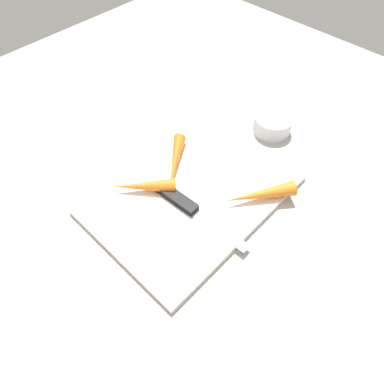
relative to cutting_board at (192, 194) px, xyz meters
name	(u,v)px	position (x,y,z in m)	size (l,w,h in m)	color
ground_plane	(192,196)	(0.00, 0.00, -0.01)	(1.40, 1.40, 0.00)	#ADA8A0
cutting_board	(192,194)	(0.00, 0.00, 0.00)	(0.36, 0.26, 0.01)	white
knife	(182,202)	(0.03, 0.01, 0.01)	(0.03, 0.20, 0.01)	#B7B7BC
carrot_medium	(175,161)	(-0.03, -0.07, 0.02)	(0.02, 0.02, 0.13)	orange
carrot_shortest	(144,186)	(0.06, -0.07, 0.02)	(0.03, 0.03, 0.12)	orange
carrot_longest	(259,195)	(-0.07, 0.10, 0.02)	(0.03, 0.03, 0.13)	orange
small_bowl	(272,124)	(-0.25, 0.00, 0.01)	(0.08, 0.08, 0.04)	silver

